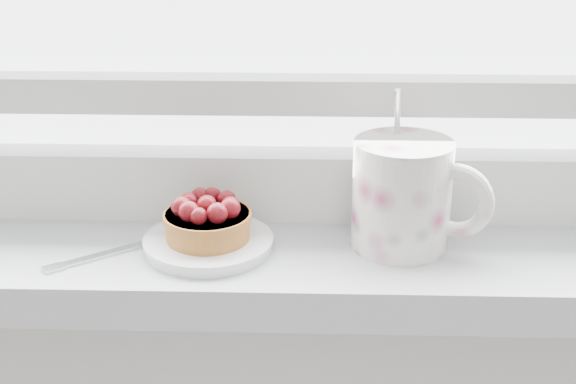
{
  "coord_description": "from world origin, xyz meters",
  "views": [
    {
      "loc": [
        0.04,
        1.2,
        1.28
      ],
      "look_at": [
        0.02,
        1.88,
        1.0
      ],
      "focal_mm": 50.0,
      "sensor_mm": 36.0,
      "label": 1
    }
  ],
  "objects_px": {
    "raspberry_tart": "(208,219)",
    "fork": "(130,247)",
    "saucer": "(208,243)",
    "floral_mug": "(405,193)"
  },
  "relations": [
    {
      "from": "saucer",
      "to": "raspberry_tart",
      "type": "relative_size",
      "value": 1.49
    },
    {
      "from": "floral_mug",
      "to": "fork",
      "type": "height_order",
      "value": "floral_mug"
    },
    {
      "from": "fork",
      "to": "raspberry_tart",
      "type": "bearing_deg",
      "value": 1.31
    },
    {
      "from": "raspberry_tart",
      "to": "floral_mug",
      "type": "xyz_separation_m",
      "value": [
        0.19,
        0.01,
        0.02
      ]
    },
    {
      "from": "raspberry_tart",
      "to": "fork",
      "type": "distance_m",
      "value": 0.08
    },
    {
      "from": "floral_mug",
      "to": "raspberry_tart",
      "type": "bearing_deg",
      "value": -175.75
    },
    {
      "from": "saucer",
      "to": "fork",
      "type": "height_order",
      "value": "saucer"
    },
    {
      "from": "raspberry_tart",
      "to": "fork",
      "type": "relative_size",
      "value": 0.57
    },
    {
      "from": "saucer",
      "to": "raspberry_tart",
      "type": "distance_m",
      "value": 0.03
    },
    {
      "from": "saucer",
      "to": "floral_mug",
      "type": "height_order",
      "value": "floral_mug"
    }
  ]
}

